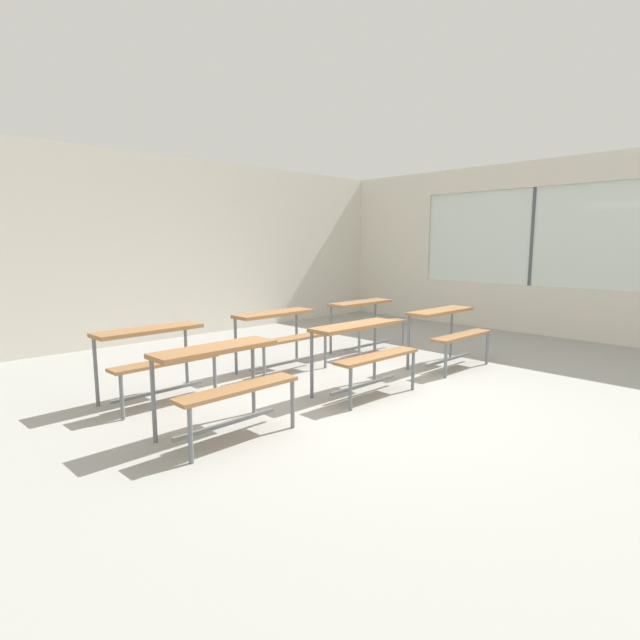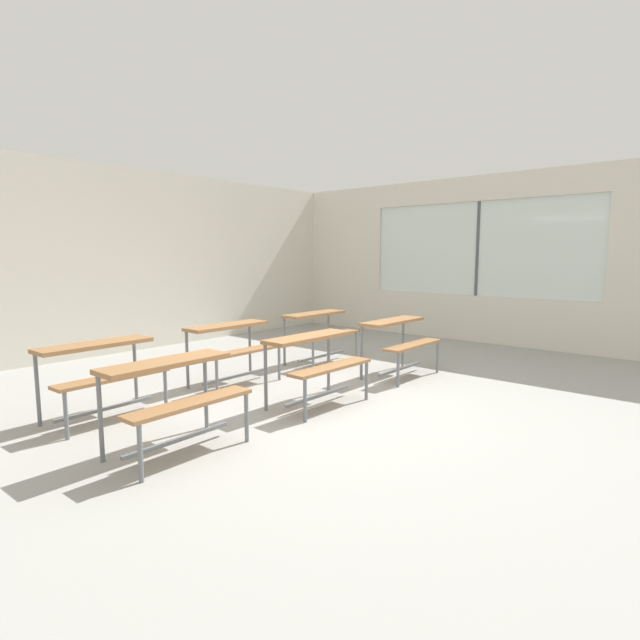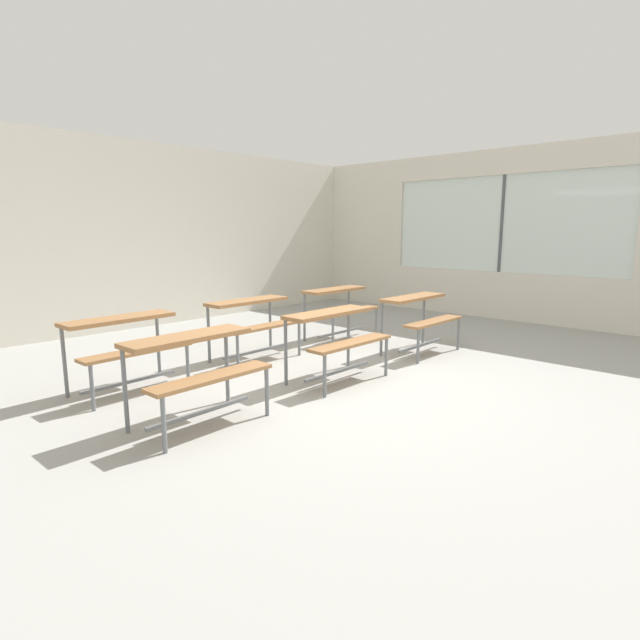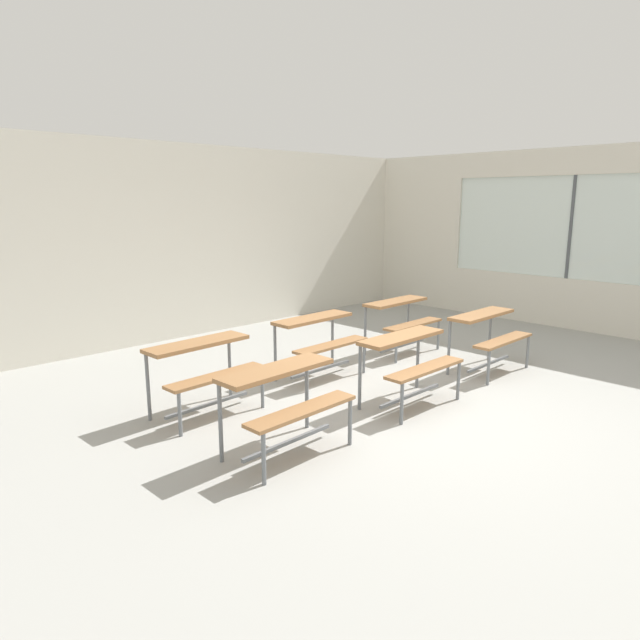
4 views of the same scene
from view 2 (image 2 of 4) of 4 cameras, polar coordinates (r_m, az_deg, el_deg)
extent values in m
cube|color=#9E9E99|center=(5.29, -0.18, -10.40)|extent=(10.00, 9.00, 0.05)
cube|color=silver|center=(8.68, -23.39, 6.22)|extent=(10.00, 0.12, 3.00)
cube|color=silver|center=(9.47, 20.06, -0.09)|extent=(0.12, 9.00, 0.85)
cube|color=silver|center=(9.47, 20.72, 14.15)|extent=(0.12, 9.00, 0.45)
cube|color=silver|center=(11.15, 2.91, 8.00)|extent=(0.12, 1.90, 1.70)
cube|color=silver|center=(9.59, 17.59, 7.75)|extent=(0.02, 4.20, 1.70)
cube|color=#4C5156|center=(9.59, 17.59, 7.75)|extent=(0.06, 0.05, 1.70)
cube|color=olive|center=(4.28, -17.23, -4.70)|extent=(1.11, 0.35, 0.04)
cube|color=olive|center=(4.10, -14.57, -9.21)|extent=(1.11, 0.25, 0.03)
cylinder|color=slate|center=(4.25, -23.81, -10.12)|extent=(0.04, 0.04, 0.72)
cylinder|color=slate|center=(4.76, -12.94, -7.80)|extent=(0.04, 0.04, 0.72)
cylinder|color=slate|center=(3.84, -19.86, -14.04)|extent=(0.04, 0.04, 0.44)
cylinder|color=slate|center=(4.39, -8.40, -10.90)|extent=(0.04, 0.04, 0.44)
cube|color=slate|center=(4.34, -15.86, -13.01)|extent=(1.00, 0.06, 0.03)
cube|color=olive|center=(5.35, -1.32, -1.98)|extent=(1.10, 0.33, 0.04)
cube|color=olive|center=(5.19, 1.31, -5.41)|extent=(1.10, 0.23, 0.03)
cylinder|color=slate|center=(5.17, -6.23, -6.43)|extent=(0.04, 0.04, 0.72)
cylinder|color=slate|center=(5.87, 0.98, -4.69)|extent=(0.04, 0.04, 0.72)
cylinder|color=slate|center=(4.83, -1.72, -9.12)|extent=(0.04, 0.04, 0.44)
cylinder|color=slate|center=(5.58, 5.33, -6.87)|extent=(0.04, 0.04, 0.44)
cube|color=slate|center=(5.39, -0.19, -8.66)|extent=(1.00, 0.04, 0.03)
cube|color=olive|center=(6.68, 8.30, -0.15)|extent=(1.10, 0.32, 0.04)
cube|color=olive|center=(6.56, 10.61, -2.82)|extent=(1.10, 0.22, 0.03)
cylinder|color=slate|center=(6.41, 4.76, -3.69)|extent=(0.04, 0.04, 0.72)
cylinder|color=slate|center=(7.23, 9.46, -2.49)|extent=(0.04, 0.04, 0.72)
cylinder|color=slate|center=(6.14, 8.91, -5.59)|extent=(0.04, 0.04, 0.44)
cylinder|color=slate|center=(6.99, 13.28, -4.10)|extent=(0.04, 0.04, 0.44)
cube|color=slate|center=(6.72, 9.21, -5.51)|extent=(1.00, 0.04, 0.03)
cube|color=olive|center=(5.37, -24.33, -2.60)|extent=(1.11, 0.36, 0.04)
cube|color=olive|center=(5.15, -22.52, -6.11)|extent=(1.11, 0.26, 0.03)
cylinder|color=slate|center=(5.37, -29.59, -6.85)|extent=(0.04, 0.04, 0.72)
cylinder|color=slate|center=(5.80, -20.36, -5.33)|extent=(0.04, 0.04, 0.72)
cylinder|color=slate|center=(4.91, -27.04, -9.65)|extent=(0.04, 0.04, 0.44)
cylinder|color=slate|center=(5.38, -17.23, -7.72)|extent=(0.04, 0.04, 0.44)
cube|color=slate|center=(5.39, -23.28, -9.29)|extent=(1.00, 0.07, 0.03)
cube|color=olive|center=(6.30, -10.60, -0.66)|extent=(1.11, 0.34, 0.04)
cube|color=olive|center=(6.11, -8.61, -3.54)|extent=(1.10, 0.24, 0.03)
cylinder|color=slate|center=(6.17, -14.93, -4.35)|extent=(0.04, 0.04, 0.72)
cylinder|color=slate|center=(6.78, -8.02, -3.11)|extent=(0.04, 0.04, 0.72)
cylinder|color=slate|center=(5.77, -11.71, -6.50)|extent=(0.04, 0.04, 0.44)
cylinder|color=slate|center=(6.42, -4.69, -4.94)|extent=(0.04, 0.04, 0.44)
cube|color=slate|center=(6.31, -9.64, -6.36)|extent=(1.00, 0.05, 0.03)
cube|color=olive|center=(7.43, -0.65, 0.69)|extent=(1.10, 0.33, 0.04)
cube|color=olive|center=(7.26, 1.26, -1.70)|extent=(1.10, 0.23, 0.03)
cylinder|color=slate|center=(7.21, -4.10, -2.43)|extent=(0.04, 0.04, 0.72)
cylinder|color=slate|center=(7.94, 0.97, -1.49)|extent=(0.04, 0.04, 0.72)
cylinder|color=slate|center=(6.87, -0.80, -4.10)|extent=(0.04, 0.04, 0.44)
cylinder|color=slate|center=(7.64, 4.16, -2.94)|extent=(0.04, 0.04, 0.44)
cube|color=slate|center=(7.44, 0.18, -4.14)|extent=(1.00, 0.04, 0.03)
camera|label=4|loc=(0.90, -139.03, 32.06)|focal=31.12mm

